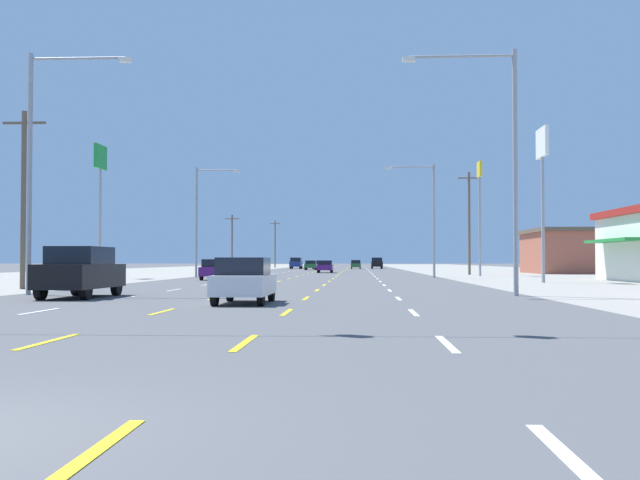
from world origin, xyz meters
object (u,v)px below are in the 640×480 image
suv_far_left_near (81,271)px  sedan_inner_left_distant_a (318,264)px  pole_sign_right_row_1 (542,162)px  hatchback_far_left_mid (215,269)px  streetlight_left_row_1 (201,214)px  streetlight_left_row_0 (40,154)px  suv_far_right_distant_b (377,263)px  pole_sign_left_row_1 (100,175)px  sedan_inner_left_far (311,265)px  hatchback_inner_right_farther (356,264)px  sedan_center_turn_midfar (325,266)px  hatchback_center_turn_nearest (244,280)px  streetlight_right_row_1 (429,211)px  suv_far_left_farthest (296,263)px  pole_sign_right_row_2 (480,194)px  streetlight_right_row_0 (503,152)px

suv_far_left_near → sedan_inner_left_distant_a: 100.68m
suv_far_left_near → pole_sign_right_row_1: pole_sign_right_row_1 is taller
hatchback_far_left_mid → streetlight_left_row_1: bearing=109.5°
streetlight_left_row_0 → streetlight_left_row_1: streetlight_left_row_0 is taller
suv_far_right_distant_b → pole_sign_left_row_1: pole_sign_left_row_1 is taller
sedan_inner_left_far → hatchback_inner_right_farther: bearing=63.1°
suv_far_left_near → hatchback_far_left_mid: (0.14, 26.00, -0.24)m
sedan_center_turn_midfar → sedan_inner_left_far: same height
hatchback_center_turn_nearest → hatchback_far_left_mid: size_ratio=1.00×
hatchback_far_left_mid → sedan_center_turn_midfar: hatchback_far_left_mid is taller
hatchback_center_turn_nearest → suv_far_left_near: suv_far_left_near is taller
hatchback_far_left_mid → streetlight_right_row_1: streetlight_right_row_1 is taller
sedan_inner_left_distant_a → streetlight_left_row_0: bearing=-93.7°
suv_far_left_farthest → hatchback_center_turn_nearest: bearing=-86.1°
hatchback_far_left_mid → streetlight_left_row_0: size_ratio=0.38×
suv_far_left_farthest → pole_sign_right_row_1: 83.48m
pole_sign_right_row_2 → suv_far_left_near: bearing=-118.4°
pole_sign_right_row_1 → streetlight_left_row_1: size_ratio=1.07×
suv_far_left_near → sedan_center_turn_midfar: (6.87, 58.54, -0.27)m
hatchback_center_turn_nearest → pole_sign_left_row_1: pole_sign_left_row_1 is taller
sedan_inner_left_distant_a → pole_sign_right_row_1: 82.65m
streetlight_right_row_1 → pole_sign_right_row_1: bearing=-65.8°
sedan_inner_left_distant_a → streetlight_left_row_0: size_ratio=0.44×
hatchback_far_left_mid → streetlight_left_row_0: 24.49m
hatchback_inner_right_farther → suv_far_right_distant_b: 4.60m
suv_far_left_farthest → suv_far_right_distant_b: 14.30m
hatchback_far_left_mid → hatchback_inner_right_farther: 73.55m
hatchback_inner_right_farther → suv_far_left_farthest: (-10.55, 1.64, 0.24)m
suv_far_right_distant_b → pole_sign_left_row_1: bearing=-109.0°
pole_sign_left_row_1 → streetlight_right_row_0: size_ratio=1.08×
suv_far_left_near → suv_far_left_farthest: size_ratio=1.00×
streetlight_right_row_0 → streetlight_right_row_1: streetlight_right_row_0 is taller
hatchback_inner_right_farther → suv_far_left_near: bearing=-96.0°
sedan_inner_left_far → streetlight_right_row_1: bearing=-75.4°
sedan_center_turn_midfar → pole_sign_right_row_1: size_ratio=0.44×
hatchback_far_left_mid → suv_far_right_distant_b: 76.84m
sedan_center_turn_midfar → streetlight_right_row_0: size_ratio=0.45×
streetlight_left_row_0 → suv_far_right_distant_b: bearing=80.4°
hatchback_far_left_mid → streetlight_left_row_1: (-2.86, 8.09, 4.68)m
hatchback_inner_right_farther → pole_sign_right_row_1: 79.60m
pole_sign_left_row_1 → sedan_center_turn_midfar: bearing=58.4°
hatchback_inner_right_farther → suv_far_left_farthest: 10.68m
sedan_inner_left_far → suv_far_right_distant_b: 19.56m
suv_far_left_near → suv_far_left_farthest: (-0.15, 100.48, 0.00)m
streetlight_right_row_1 → sedan_inner_left_far: bearing=104.6°
sedan_inner_left_far → sedan_inner_left_distant_a: size_ratio=1.00×
streetlight_left_row_0 → suv_far_left_farthest: bearing=88.5°
hatchback_center_turn_nearest → streetlight_left_row_0: (-9.62, 5.77, 5.16)m
streetlight_left_row_1 → hatchback_inner_right_farther: bearing=78.5°
streetlight_right_row_0 → suv_far_right_distant_b: bearing=91.5°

